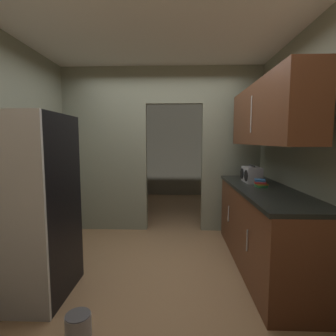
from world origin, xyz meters
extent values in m
plane|color=#93704C|center=(0.00, 0.00, 0.00)|extent=(20.00, 20.00, 0.00)
cube|color=silver|center=(0.00, 0.44, 2.69)|extent=(3.59, 6.91, 0.06)
cube|color=gray|center=(-0.92, 1.45, 1.33)|extent=(1.35, 0.12, 2.66)
cube|color=gray|center=(1.13, 1.45, 1.33)|extent=(0.93, 0.12, 2.66)
cube|color=gray|center=(0.21, 1.45, 2.37)|extent=(0.91, 0.12, 0.58)
cube|color=gray|center=(0.00, 4.31, 1.33)|extent=(3.19, 0.10, 2.66)
cube|color=gray|center=(-1.55, 2.88, 1.33)|extent=(0.10, 2.85, 2.66)
cube|color=gray|center=(1.55, 2.88, 1.33)|extent=(0.10, 2.85, 2.66)
cube|color=black|center=(-1.16, -0.46, 0.87)|extent=(0.77, 0.74, 1.73)
cube|color=brown|center=(1.28, 0.19, 0.45)|extent=(0.60, 2.16, 0.90)
cube|color=black|center=(1.28, 0.19, 0.92)|extent=(0.64, 2.16, 0.04)
cylinder|color=#B7BABC|center=(0.96, -0.28, 0.49)|extent=(0.01, 0.01, 0.22)
cylinder|color=#B7BABC|center=(0.96, 0.67, 0.49)|extent=(0.01, 0.01, 0.22)
cube|color=brown|center=(1.28, 0.19, 1.78)|extent=(0.34, 1.95, 0.69)
cylinder|color=#B7BABC|center=(1.09, 0.19, 1.78)|extent=(0.01, 0.01, 0.41)
cube|color=#B2B2B7|center=(1.25, 0.62, 1.04)|extent=(0.19, 0.34, 0.20)
cylinder|color=#262626|center=(1.25, 0.62, 1.16)|extent=(0.02, 0.24, 0.02)
cylinder|color=black|center=(1.14, 0.52, 1.04)|extent=(0.01, 0.14, 0.14)
cylinder|color=black|center=(1.14, 0.73, 1.04)|extent=(0.01, 0.14, 0.14)
cube|color=#388C47|center=(1.26, 0.26, 0.95)|extent=(0.12, 0.15, 0.03)
cube|color=gold|center=(1.26, 0.28, 0.97)|extent=(0.13, 0.15, 0.02)
cube|color=red|center=(1.25, 0.27, 0.99)|extent=(0.15, 0.16, 0.02)
cube|color=#2D609E|center=(1.25, 0.27, 1.02)|extent=(0.14, 0.15, 0.03)
cylinder|color=#99999E|center=(-0.47, -1.04, 0.10)|extent=(0.19, 0.19, 0.20)
cylinder|color=#4C4C51|center=(-0.47, -1.04, 0.20)|extent=(0.18, 0.18, 0.01)
camera|label=1|loc=(0.26, -2.81, 1.49)|focal=27.81mm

